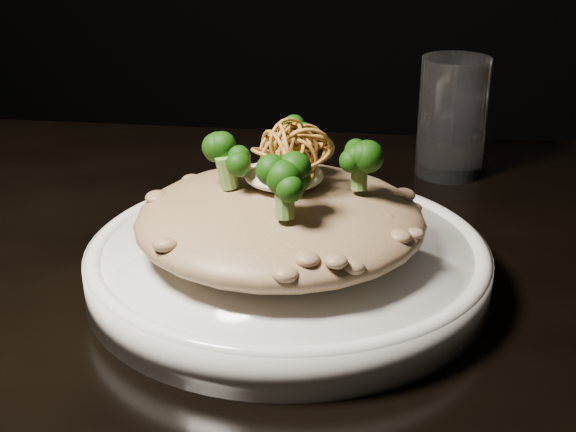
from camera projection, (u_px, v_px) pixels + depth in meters
name	position (u px, v px, depth m)	size (l,w,h in m)	color
table	(377.00, 399.00, 0.60)	(1.10, 0.80, 0.75)	black
plate	(288.00, 265.00, 0.59)	(0.29, 0.29, 0.03)	white
risotto	(280.00, 219.00, 0.58)	(0.21, 0.21, 0.05)	brown
broccoli	(290.00, 157.00, 0.55)	(0.14, 0.14, 0.05)	black
cheese	(284.00, 175.00, 0.57)	(0.06, 0.06, 0.02)	white
shallots	(292.00, 143.00, 0.56)	(0.05, 0.05, 0.03)	brown
drinking_glass	(452.00, 117.00, 0.79)	(0.07, 0.07, 0.12)	white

